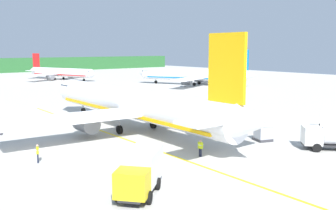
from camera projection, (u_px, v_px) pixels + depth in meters
ground at (59, 105)px, 69.67m from camera, size 240.00×320.00×0.20m
airliner_foreground at (133, 104)px, 47.22m from camera, size 34.69×41.61×11.90m
airliner_mid_apron at (194, 75)px, 106.72m from camera, size 27.88×32.95×10.26m
airliner_far_taxiway at (60, 72)px, 125.02m from camera, size 25.19×30.02×8.89m
service_truck_fuel at (330, 122)px, 45.81m from camera, size 6.34×4.78×2.41m
service_truck_baggage at (334, 137)px, 38.08m from camera, size 5.98×6.13×2.40m
service_truck_catering at (141, 171)px, 26.73m from camera, size 5.95×5.50×2.98m
cargo_container_near at (263, 132)px, 41.96m from camera, size 2.21×2.21×2.10m
crew_loader_left at (145, 161)px, 30.96m from camera, size 0.47×0.50×1.73m
crew_loader_right at (200, 147)px, 35.69m from camera, size 0.30×0.62×1.69m
crew_supervisor at (38, 152)px, 33.80m from camera, size 0.35×0.61×1.75m
apron_guide_line at (129, 141)px, 42.18m from camera, size 0.30×60.00×0.01m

